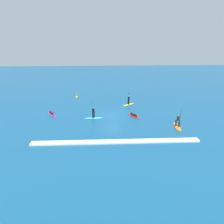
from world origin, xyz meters
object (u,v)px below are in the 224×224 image
Objects in this scene: surfer_on_red_board at (134,115)px; surfer_on_orange_board at (177,124)px; surfer_on_purple_board at (52,114)px; marker_buoy at (77,97)px; surfer_on_yellow_board at (129,102)px; surfer_on_teal_board at (93,115)px.

surfer_on_red_board is 6.85m from surfer_on_orange_board.
surfer_on_purple_board is 0.87× the size of surfer_on_orange_board.
surfer_on_orange_board is 2.57× the size of marker_buoy.
surfer_on_yellow_board reaches higher than surfer_on_orange_board.
surfer_on_yellow_board is at bearing 73.61° from surfer_on_purple_board.
surfer_on_teal_board is (6.59, -1.97, 0.32)m from surfer_on_purple_board.
surfer_on_teal_board reaches higher than marker_buoy.
surfer_on_purple_board is (-12.67, -4.56, -0.30)m from surfer_on_yellow_board.
surfer_on_yellow_board is 0.88× the size of surfer_on_teal_board.
surfer_on_yellow_board is 0.80× the size of surfer_on_orange_board.
marker_buoy reaches higher than surfer_on_purple_board.
surfer_on_yellow_board is at bearing 148.38° from surfer_on_red_board.
surfer_on_teal_board reaches higher than surfer_on_red_board.
surfer_on_purple_board is 0.96× the size of surfer_on_teal_board.
surfer_on_teal_board is 12.14m from marker_buoy.
surfer_on_orange_board is at bearing 17.79° from surfer_on_red_board.
surfer_on_orange_board is (5.29, -4.35, 0.22)m from surfer_on_red_board.
marker_buoy is (-15.22, 15.40, -0.21)m from surfer_on_orange_board.
surfer_on_purple_board is at bearing -129.43° from surfer_on_red_board.
surfer_on_orange_board is at bearing 158.58° from surfer_on_teal_board.
surfer_on_red_board is at bearing -128.46° from surfer_on_yellow_board.
surfer_on_red_board is at bearing 47.24° from surfer_on_purple_board.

